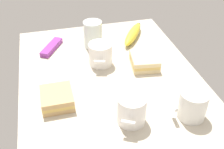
{
  "coord_description": "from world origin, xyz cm",
  "views": [
    {
      "loc": [
        76.49,
        -19.47,
        62.73
      ],
      "look_at": [
        0.0,
        0.0,
        5.0
      ],
      "focal_mm": 45.15,
      "sensor_mm": 36.0,
      "label": 1
    }
  ],
  "objects_px": {
    "coffee_mug_spare": "(100,54)",
    "glass_of_milk": "(93,36)",
    "coffee_mug_milky": "(193,104)",
    "banana": "(133,34)",
    "coffee_mug_black": "(132,109)",
    "sandwich_side": "(144,61)",
    "sandwich_main": "(57,98)",
    "snack_bar": "(52,47)"
  },
  "relations": [
    {
      "from": "coffee_mug_black",
      "to": "sandwich_side",
      "type": "bearing_deg",
      "value": 152.9
    },
    {
      "from": "coffee_mug_black",
      "to": "sandwich_main",
      "type": "xyz_separation_m",
      "value": [
        -0.13,
        -0.21,
        -0.02
      ]
    },
    {
      "from": "snack_bar",
      "to": "banana",
      "type": "bearing_deg",
      "value": 121.78
    },
    {
      "from": "snack_bar",
      "to": "glass_of_milk",
      "type": "bearing_deg",
      "value": 115.61
    },
    {
      "from": "coffee_mug_black",
      "to": "coffee_mug_milky",
      "type": "height_order",
      "value": "same"
    },
    {
      "from": "sandwich_main",
      "to": "banana",
      "type": "relative_size",
      "value": 0.56
    },
    {
      "from": "glass_of_milk",
      "to": "snack_bar",
      "type": "height_order",
      "value": "glass_of_milk"
    },
    {
      "from": "coffee_mug_milky",
      "to": "snack_bar",
      "type": "distance_m",
      "value": 0.63
    },
    {
      "from": "sandwich_side",
      "to": "banana",
      "type": "bearing_deg",
      "value": 173.71
    },
    {
      "from": "coffee_mug_milky",
      "to": "coffee_mug_spare",
      "type": "distance_m",
      "value": 0.4
    },
    {
      "from": "coffee_mug_spare",
      "to": "sandwich_side",
      "type": "relative_size",
      "value": 0.94
    },
    {
      "from": "glass_of_milk",
      "to": "banana",
      "type": "height_order",
      "value": "glass_of_milk"
    },
    {
      "from": "coffee_mug_spare",
      "to": "glass_of_milk",
      "type": "relative_size",
      "value": 1.02
    },
    {
      "from": "sandwich_main",
      "to": "banana",
      "type": "xyz_separation_m",
      "value": [
        -0.35,
        0.36,
        -0.0
      ]
    },
    {
      "from": "sandwich_side",
      "to": "glass_of_milk",
      "type": "relative_size",
      "value": 1.09
    },
    {
      "from": "snack_bar",
      "to": "coffee_mug_milky",
      "type": "bearing_deg",
      "value": 67.72
    },
    {
      "from": "coffee_mug_black",
      "to": "sandwich_side",
      "type": "distance_m",
      "value": 0.3
    },
    {
      "from": "coffee_mug_black",
      "to": "coffee_mug_spare",
      "type": "xyz_separation_m",
      "value": [
        -0.32,
        -0.02,
        -0.0
      ]
    },
    {
      "from": "coffee_mug_spare",
      "to": "glass_of_milk",
      "type": "height_order",
      "value": "glass_of_milk"
    },
    {
      "from": "sandwich_main",
      "to": "banana",
      "type": "height_order",
      "value": "sandwich_main"
    },
    {
      "from": "coffee_mug_black",
      "to": "sandwich_side",
      "type": "relative_size",
      "value": 0.89
    },
    {
      "from": "coffee_mug_milky",
      "to": "sandwich_main",
      "type": "distance_m",
      "value": 0.42
    },
    {
      "from": "snack_bar",
      "to": "sandwich_main",
      "type": "bearing_deg",
      "value": 29.34
    },
    {
      "from": "sandwich_side",
      "to": "coffee_mug_spare",
      "type": "bearing_deg",
      "value": -110.22
    },
    {
      "from": "coffee_mug_black",
      "to": "banana",
      "type": "xyz_separation_m",
      "value": [
        -0.48,
        0.16,
        -0.02
      ]
    },
    {
      "from": "coffee_mug_spare",
      "to": "snack_bar",
      "type": "height_order",
      "value": "coffee_mug_spare"
    },
    {
      "from": "coffee_mug_black",
      "to": "coffee_mug_spare",
      "type": "relative_size",
      "value": 0.95
    },
    {
      "from": "coffee_mug_milky",
      "to": "glass_of_milk",
      "type": "xyz_separation_m",
      "value": [
        -0.48,
        -0.2,
        0.0
      ]
    },
    {
      "from": "coffee_mug_milky",
      "to": "sandwich_side",
      "type": "xyz_separation_m",
      "value": [
        -0.29,
        -0.05,
        -0.02
      ]
    },
    {
      "from": "glass_of_milk",
      "to": "banana",
      "type": "relative_size",
      "value": 0.57
    },
    {
      "from": "sandwich_side",
      "to": "banana",
      "type": "distance_m",
      "value": 0.22
    },
    {
      "from": "coffee_mug_spare",
      "to": "sandwich_main",
      "type": "relative_size",
      "value": 1.03
    },
    {
      "from": "coffee_mug_black",
      "to": "banana",
      "type": "relative_size",
      "value": 0.55
    },
    {
      "from": "coffee_mug_milky",
      "to": "banana",
      "type": "height_order",
      "value": "coffee_mug_milky"
    },
    {
      "from": "coffee_mug_spare",
      "to": "coffee_mug_milky",
      "type": "bearing_deg",
      "value": 30.28
    },
    {
      "from": "sandwich_main",
      "to": "snack_bar",
      "type": "distance_m",
      "value": 0.35
    },
    {
      "from": "sandwich_main",
      "to": "banana",
      "type": "bearing_deg",
      "value": 134.02
    },
    {
      "from": "coffee_mug_spare",
      "to": "banana",
      "type": "xyz_separation_m",
      "value": [
        -0.16,
        0.18,
        -0.02
      ]
    },
    {
      "from": "coffee_mug_spare",
      "to": "sandwich_main",
      "type": "bearing_deg",
      "value": -43.76
    },
    {
      "from": "coffee_mug_milky",
      "to": "sandwich_side",
      "type": "relative_size",
      "value": 0.88
    },
    {
      "from": "sandwich_main",
      "to": "snack_bar",
      "type": "xyz_separation_m",
      "value": [
        -0.35,
        0.01,
        -0.01
      ]
    },
    {
      "from": "sandwich_side",
      "to": "sandwich_main",
      "type": "bearing_deg",
      "value": -68.57
    }
  ]
}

